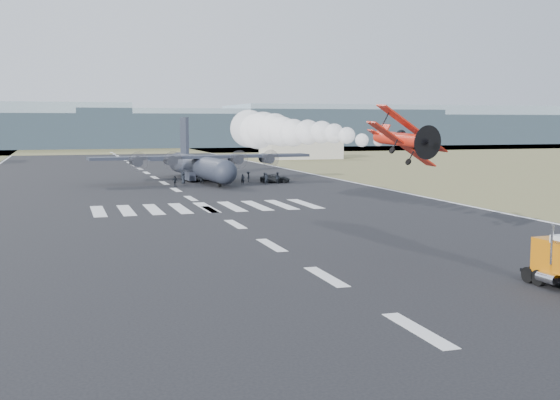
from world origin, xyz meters
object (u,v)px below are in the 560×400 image
support_vehicle (275,178)px  crew_e (183,178)px  transport_aircraft (200,165)px  crew_f (202,178)px  crew_h (264,178)px  crew_a (243,179)px  crew_b (277,178)px  crew_g (266,179)px  hangar_right (301,147)px  aerobatic_biplane (403,138)px  crew_c (248,177)px  crew_d (175,181)px

support_vehicle → crew_e: size_ratio=2.65×
transport_aircraft → crew_f: transport_aircraft is taller
crew_h → crew_a: bearing=-52.1°
crew_b → transport_aircraft: bearing=17.6°
crew_a → crew_g: (3.39, -1.61, 0.11)m
hangar_right → crew_g: 80.34m
aerobatic_biplane → crew_c: aerobatic_biplane is taller
crew_a → crew_g: crew_g is taller
crew_d → crew_a: bearing=-10.2°
hangar_right → crew_e: 80.70m
crew_f → transport_aircraft: bearing=110.8°
aerobatic_biplane → crew_f: (-1.59, 65.52, -7.68)m
crew_a → crew_e: 9.65m
crew_g → crew_d: bearing=166.9°
crew_f → crew_h: bearing=16.3°
crew_h → crew_e: bearing=-86.1°
hangar_right → transport_aircraft: transport_aircraft is taller
hangar_right → aerobatic_biplane: size_ratio=3.48×
crew_b → crew_d: size_ratio=1.14×
crew_a → crew_b: (5.61, -0.22, 0.11)m
crew_g → crew_c: bearing=91.4°
crew_f → crew_c: bearing=37.6°
crew_a → crew_c: 5.48m
support_vehicle → crew_f: size_ratio=2.74×
crew_h → crew_f: bearing=-86.4°
crew_a → crew_b: 5.62m
support_vehicle → crew_c: crew_c is taller
crew_e → crew_c: bearing=93.7°
aerobatic_biplane → crew_h: size_ratio=3.59×
crew_b → crew_h: bearing=7.8°
hangar_right → transport_aircraft: 75.27m
hangar_right → crew_a: hangar_right is taller
crew_a → hangar_right: bearing=87.2°
crew_d → crew_f: bearing=27.7°
support_vehicle → crew_d: size_ratio=2.99×
support_vehicle → crew_a: (-5.85, -1.82, 0.14)m
crew_c → crew_e: size_ratio=0.90×
aerobatic_biplane → transport_aircraft: 70.48m
aerobatic_biplane → crew_c: bearing=78.6°
crew_b → crew_e: size_ratio=1.01×
transport_aircraft → crew_f: bearing=-102.4°
crew_b → crew_h: size_ratio=1.13×
transport_aircraft → crew_h: (9.12, -6.84, -1.91)m
crew_e → crew_f: crew_e is taller
crew_a → crew_h: bearing=44.8°
aerobatic_biplane → crew_d: 62.09m
crew_d → crew_g: (14.11, -1.09, 0.11)m
aerobatic_biplane → crew_e: aerobatic_biplane is taller
aerobatic_biplane → hangar_right: bearing=67.9°
aerobatic_biplane → crew_a: aerobatic_biplane is taller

